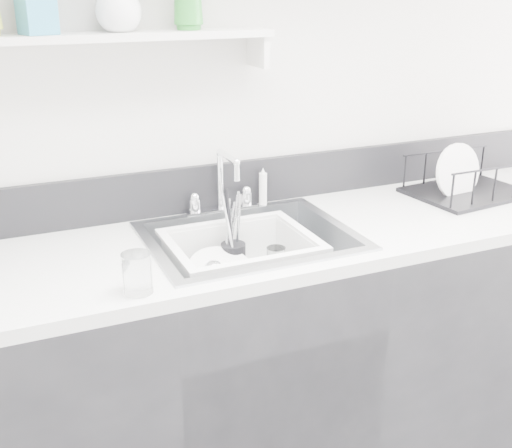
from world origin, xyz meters
name	(u,v)px	position (x,y,z in m)	size (l,w,h in m)	color
counter_run	(250,362)	(0.00, 1.19, 0.46)	(3.20, 0.62, 0.92)	black
backsplash	(216,186)	(0.00, 1.49, 1.00)	(3.20, 0.02, 0.16)	black
sink	(250,263)	(0.00, 1.19, 0.83)	(0.64, 0.52, 0.20)	silver
faucet	(222,196)	(0.00, 1.44, 0.98)	(0.26, 0.18, 0.23)	silver
side_sprayer	(263,187)	(0.16, 1.44, 0.99)	(0.03, 0.03, 0.14)	white
wall_shelf	(108,39)	(-0.35, 1.42, 1.51)	(1.00, 0.16, 0.12)	silver
wash_tub	(241,263)	(-0.03, 1.18, 0.84)	(0.45, 0.37, 0.17)	white
plate_stack	(224,278)	(-0.09, 1.19, 0.79)	(0.26, 0.25, 0.10)	white
utensil_cup	(233,256)	(-0.02, 1.27, 0.83)	(0.08, 0.08, 0.27)	black
ladle	(233,279)	(-0.07, 1.16, 0.80)	(0.26, 0.09, 0.07)	silver
tumbler_in_tub	(276,260)	(0.10, 1.21, 0.81)	(0.06, 0.06, 0.09)	white
tumbler_counter	(137,273)	(-0.41, 0.95, 0.97)	(0.08, 0.08, 0.11)	white
dish_rack	(468,175)	(0.92, 1.26, 0.99)	(0.42, 0.31, 0.15)	black
bowl_small	(279,279)	(0.08, 1.13, 0.78)	(0.11, 0.11, 0.04)	white
soap_bottle_c	(118,1)	(-0.31, 1.42, 1.62)	(0.13, 0.13, 0.17)	white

